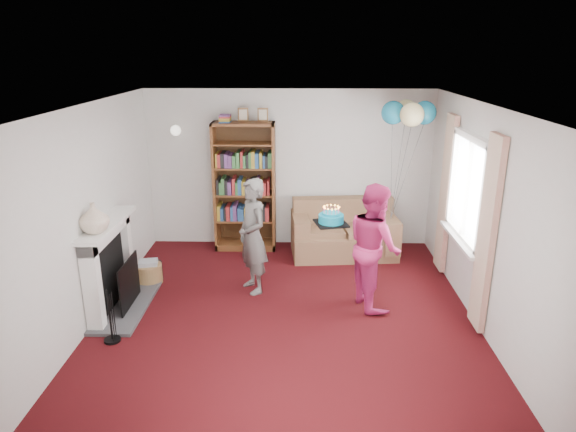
{
  "coord_description": "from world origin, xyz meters",
  "views": [
    {
      "loc": [
        0.15,
        -5.49,
        3.09
      ],
      "look_at": [
        0.02,
        0.6,
        1.09
      ],
      "focal_mm": 32.0,
      "sensor_mm": 36.0,
      "label": 1
    }
  ],
  "objects_px": {
    "sofa": "(343,234)",
    "person_magenta": "(374,246)",
    "person_striped": "(253,236)",
    "bookcase": "(245,188)",
    "birthday_cake": "(331,219)"
  },
  "relations": [
    {
      "from": "person_striped",
      "to": "person_magenta",
      "type": "height_order",
      "value": "person_magenta"
    },
    {
      "from": "sofa",
      "to": "birthday_cake",
      "type": "xyz_separation_m",
      "value": [
        -0.31,
        -1.64,
        0.79
      ]
    },
    {
      "from": "person_striped",
      "to": "person_magenta",
      "type": "xyz_separation_m",
      "value": [
        1.52,
        -0.35,
        0.02
      ]
    },
    {
      "from": "person_striped",
      "to": "birthday_cake",
      "type": "relative_size",
      "value": 4.14
    },
    {
      "from": "bookcase",
      "to": "birthday_cake",
      "type": "distance_m",
      "value": 2.26
    },
    {
      "from": "sofa",
      "to": "person_magenta",
      "type": "relative_size",
      "value": 1.01
    },
    {
      "from": "person_magenta",
      "to": "birthday_cake",
      "type": "height_order",
      "value": "person_magenta"
    },
    {
      "from": "bookcase",
      "to": "birthday_cake",
      "type": "bearing_deg",
      "value": -56.39
    },
    {
      "from": "sofa",
      "to": "person_striped",
      "type": "relative_size",
      "value": 1.04
    },
    {
      "from": "sofa",
      "to": "person_striped",
      "type": "xyz_separation_m",
      "value": [
        -1.3,
        -1.34,
        0.44
      ]
    },
    {
      "from": "bookcase",
      "to": "person_striped",
      "type": "height_order",
      "value": "bookcase"
    },
    {
      "from": "person_magenta",
      "to": "bookcase",
      "type": "bearing_deg",
      "value": 27.15
    },
    {
      "from": "sofa",
      "to": "person_striped",
      "type": "distance_m",
      "value": 1.92
    },
    {
      "from": "sofa",
      "to": "person_magenta",
      "type": "bearing_deg",
      "value": -87.35
    },
    {
      "from": "sofa",
      "to": "birthday_cake",
      "type": "distance_m",
      "value": 1.85
    }
  ]
}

